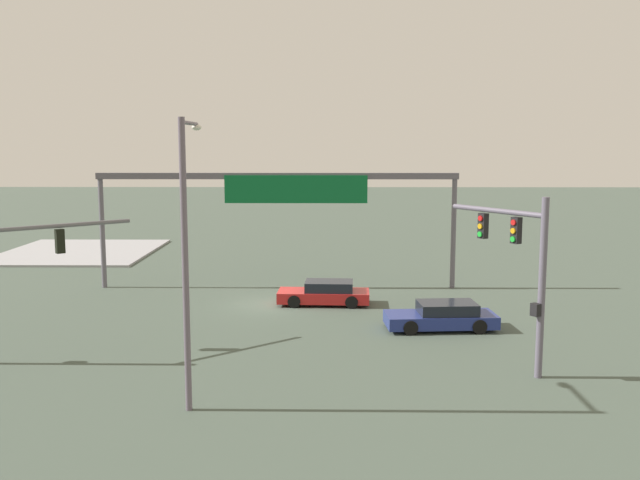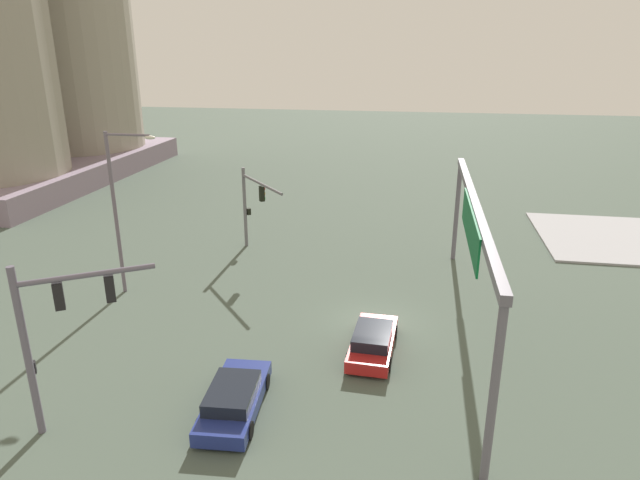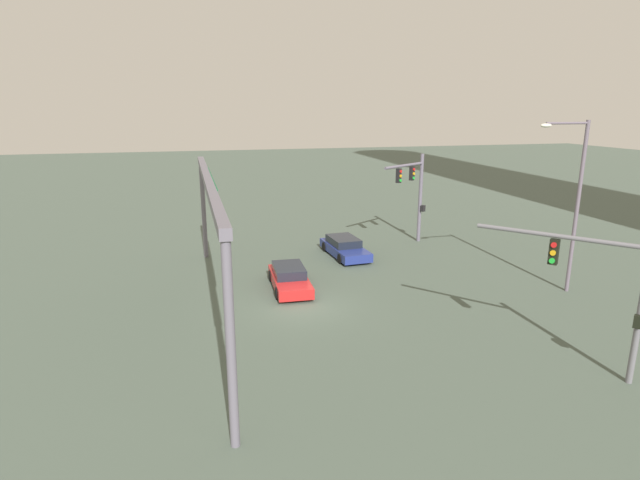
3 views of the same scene
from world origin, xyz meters
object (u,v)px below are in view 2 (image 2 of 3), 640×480
at_px(traffic_signal_opposite_side, 252,199).
at_px(sedan_car_approaching, 373,341).
at_px(streetlamp_curved_arm, 119,203).
at_px(sedan_car_waiting_far, 234,398).
at_px(traffic_signal_near_corner, 52,324).

distance_m(traffic_signal_opposite_side, sedan_car_approaching, 14.99).
xyz_separation_m(traffic_signal_opposite_side, streetlamp_curved_arm, (-7.47, 5.02, 1.54)).
bearing_deg(sedan_car_waiting_far, streetlamp_curved_arm, 40.59).
bearing_deg(traffic_signal_near_corner, sedan_car_approaching, 1.38).
relative_size(traffic_signal_opposite_side, streetlamp_curved_arm, 0.61).
bearing_deg(sedan_car_approaching, streetlamp_curved_arm, 75.82).
height_order(traffic_signal_near_corner, sedan_car_approaching, traffic_signal_near_corner).
distance_m(traffic_signal_near_corner, traffic_signal_opposite_side, 18.71).
xyz_separation_m(streetlamp_curved_arm, sedan_car_approaching, (-4.17, -13.96, -4.59)).
height_order(traffic_signal_opposite_side, sedan_car_approaching, traffic_signal_opposite_side).
bearing_deg(sedan_car_waiting_far, traffic_signal_opposite_side, 10.02).
relative_size(sedan_car_approaching, sedan_car_waiting_far, 0.95).
bearing_deg(streetlamp_curved_arm, sedan_car_waiting_far, -45.54).
relative_size(traffic_signal_near_corner, sedan_car_approaching, 1.35).
bearing_deg(sedan_car_waiting_far, sedan_car_approaching, -46.37).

